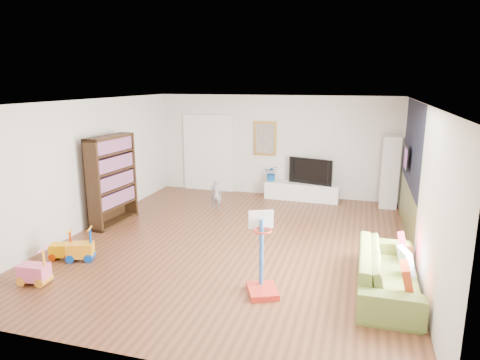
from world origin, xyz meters
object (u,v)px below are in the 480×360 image
(media_console, at_px, (302,191))
(bookshelf, at_px, (112,180))
(basketball_hoop, at_px, (263,255))
(sofa, at_px, (388,272))

(media_console, bearing_deg, bookshelf, -137.72)
(media_console, xyz_separation_m, basketball_hoop, (0.18, -5.31, 0.39))
(media_console, distance_m, bookshelf, 4.86)
(basketball_hoop, bearing_deg, sofa, -4.90)
(bookshelf, distance_m, basketball_hoop, 4.50)
(media_console, relative_size, sofa, 0.89)
(media_console, bearing_deg, basketball_hoop, -85.33)
(sofa, distance_m, basketball_hoop, 1.88)
(media_console, height_order, bookshelf, bookshelf)
(bookshelf, bearing_deg, media_console, 43.54)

